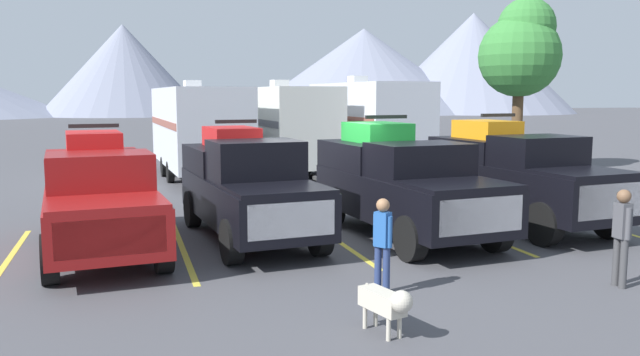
{
  "coord_description": "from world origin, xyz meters",
  "views": [
    {
      "loc": [
        -4.28,
        -13.39,
        3.09
      ],
      "look_at": [
        0.0,
        0.6,
        1.2
      ],
      "focal_mm": 35.95,
      "sensor_mm": 36.0,
      "label": 1
    }
  ],
  "objects_px": {
    "camper_trailer_a": "(198,126)",
    "camper_trailer_b": "(287,125)",
    "pickup_truck_d": "(517,174)",
    "pickup_truck_a": "(99,194)",
    "camper_trailer_c": "(368,123)",
    "pickup_truck_c": "(402,182)",
    "pickup_truck_b": "(246,185)",
    "dog": "(388,302)",
    "person_b": "(383,240)",
    "person_c": "(622,231)"
  },
  "relations": [
    {
      "from": "camper_trailer_c",
      "to": "dog",
      "type": "distance_m",
      "value": 17.27
    },
    {
      "from": "pickup_truck_a",
      "to": "camper_trailer_a",
      "type": "bearing_deg",
      "value": 73.73
    },
    {
      "from": "camper_trailer_a",
      "to": "person_b",
      "type": "height_order",
      "value": "camper_trailer_a"
    },
    {
      "from": "pickup_truck_b",
      "to": "pickup_truck_d",
      "type": "height_order",
      "value": "pickup_truck_d"
    },
    {
      "from": "pickup_truck_a",
      "to": "camper_trailer_a",
      "type": "xyz_separation_m",
      "value": [
        3.18,
        10.88,
        0.8
      ]
    },
    {
      "from": "pickup_truck_c",
      "to": "person_b",
      "type": "relative_size",
      "value": 3.64
    },
    {
      "from": "pickup_truck_d",
      "to": "person_c",
      "type": "xyz_separation_m",
      "value": [
        -1.33,
        -4.88,
        -0.3
      ]
    },
    {
      "from": "pickup_truck_d",
      "to": "camper_trailer_a",
      "type": "xyz_separation_m",
      "value": [
        -6.28,
        11.1,
        0.72
      ]
    },
    {
      "from": "pickup_truck_d",
      "to": "camper_trailer_b",
      "type": "distance_m",
      "value": 11.14
    },
    {
      "from": "pickup_truck_b",
      "to": "camper_trailer_b",
      "type": "relative_size",
      "value": 0.74
    },
    {
      "from": "camper_trailer_a",
      "to": "camper_trailer_c",
      "type": "height_order",
      "value": "camper_trailer_c"
    },
    {
      "from": "pickup_truck_a",
      "to": "camper_trailer_c",
      "type": "relative_size",
      "value": 0.72
    },
    {
      "from": "camper_trailer_b",
      "to": "person_b",
      "type": "height_order",
      "value": "camper_trailer_b"
    },
    {
      "from": "pickup_truck_c",
      "to": "camper_trailer_b",
      "type": "relative_size",
      "value": 0.74
    },
    {
      "from": "pickup_truck_a",
      "to": "pickup_truck_b",
      "type": "relative_size",
      "value": 1.03
    },
    {
      "from": "person_b",
      "to": "pickup_truck_b",
      "type": "bearing_deg",
      "value": 105.37
    },
    {
      "from": "person_b",
      "to": "person_c",
      "type": "height_order",
      "value": "person_c"
    },
    {
      "from": "pickup_truck_b",
      "to": "pickup_truck_c",
      "type": "height_order",
      "value": "pickup_truck_c"
    },
    {
      "from": "pickup_truck_c",
      "to": "camper_trailer_c",
      "type": "bearing_deg",
      "value": 72.69
    },
    {
      "from": "pickup_truck_d",
      "to": "camper_trailer_c",
      "type": "distance_m",
      "value": 10.41
    },
    {
      "from": "person_b",
      "to": "person_c",
      "type": "bearing_deg",
      "value": -11.05
    },
    {
      "from": "pickup_truck_a",
      "to": "camper_trailer_b",
      "type": "height_order",
      "value": "camper_trailer_b"
    },
    {
      "from": "pickup_truck_b",
      "to": "dog",
      "type": "relative_size",
      "value": 5.57
    },
    {
      "from": "pickup_truck_a",
      "to": "pickup_truck_b",
      "type": "xyz_separation_m",
      "value": [
        3.02,
        0.28,
        0.04
      ]
    },
    {
      "from": "pickup_truck_b",
      "to": "camper_trailer_c",
      "type": "xyz_separation_m",
      "value": [
        6.64,
        9.88,
        0.86
      ]
    },
    {
      "from": "pickup_truck_a",
      "to": "person_b",
      "type": "distance_m",
      "value": 6.11
    },
    {
      "from": "dog",
      "to": "camper_trailer_c",
      "type": "bearing_deg",
      "value": 69.7
    },
    {
      "from": "pickup_truck_a",
      "to": "person_c",
      "type": "bearing_deg",
      "value": -32.05
    },
    {
      "from": "pickup_truck_a",
      "to": "dog",
      "type": "height_order",
      "value": "pickup_truck_a"
    },
    {
      "from": "pickup_truck_d",
      "to": "pickup_truck_a",
      "type": "bearing_deg",
      "value": 178.68
    },
    {
      "from": "camper_trailer_c",
      "to": "pickup_truck_d",
      "type": "bearing_deg",
      "value": -91.11
    },
    {
      "from": "pickup_truck_d",
      "to": "person_b",
      "type": "relative_size",
      "value": 3.59
    },
    {
      "from": "camper_trailer_a",
      "to": "person_b",
      "type": "relative_size",
      "value": 5.94
    },
    {
      "from": "camper_trailer_a",
      "to": "camper_trailer_c",
      "type": "bearing_deg",
      "value": -6.4
    },
    {
      "from": "person_b",
      "to": "dog",
      "type": "bearing_deg",
      "value": -110.19
    },
    {
      "from": "camper_trailer_c",
      "to": "person_b",
      "type": "relative_size",
      "value": 5.28
    },
    {
      "from": "pickup_truck_b",
      "to": "pickup_truck_c",
      "type": "xyz_separation_m",
      "value": [
        3.32,
        -0.75,
        0.02
      ]
    },
    {
      "from": "pickup_truck_a",
      "to": "person_b",
      "type": "height_order",
      "value": "pickup_truck_a"
    },
    {
      "from": "pickup_truck_a",
      "to": "pickup_truck_b",
      "type": "height_order",
      "value": "pickup_truck_b"
    },
    {
      "from": "dog",
      "to": "camper_trailer_b",
      "type": "bearing_deg",
      "value": 80.38
    },
    {
      "from": "camper_trailer_a",
      "to": "person_b",
      "type": "bearing_deg",
      "value": -85.81
    },
    {
      "from": "pickup_truck_c",
      "to": "pickup_truck_d",
      "type": "xyz_separation_m",
      "value": [
        3.11,
        0.26,
        0.02
      ]
    },
    {
      "from": "pickup_truck_c",
      "to": "pickup_truck_d",
      "type": "bearing_deg",
      "value": 4.7
    },
    {
      "from": "pickup_truck_a",
      "to": "pickup_truck_c",
      "type": "xyz_separation_m",
      "value": [
        6.35,
        -0.47,
        0.06
      ]
    },
    {
      "from": "pickup_truck_b",
      "to": "person_b",
      "type": "height_order",
      "value": "pickup_truck_b"
    },
    {
      "from": "camper_trailer_a",
      "to": "camper_trailer_b",
      "type": "bearing_deg",
      "value": -6.7
    },
    {
      "from": "camper_trailer_a",
      "to": "camper_trailer_b",
      "type": "xyz_separation_m",
      "value": [
        3.31,
        -0.39,
        0.01
      ]
    },
    {
      "from": "pickup_truck_b",
      "to": "pickup_truck_d",
      "type": "distance_m",
      "value": 6.46
    },
    {
      "from": "pickup_truck_d",
      "to": "person_c",
      "type": "relative_size",
      "value": 3.41
    },
    {
      "from": "pickup_truck_c",
      "to": "person_c",
      "type": "xyz_separation_m",
      "value": [
        1.79,
        -4.62,
        -0.27
      ]
    }
  ]
}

